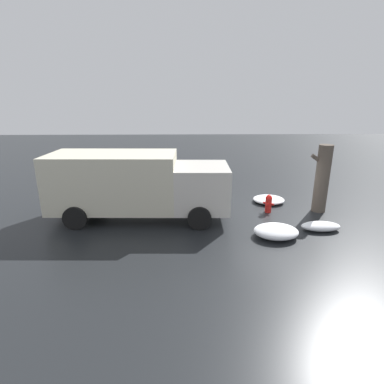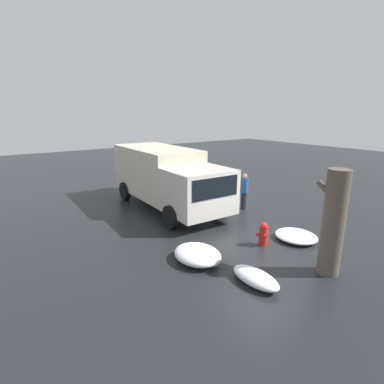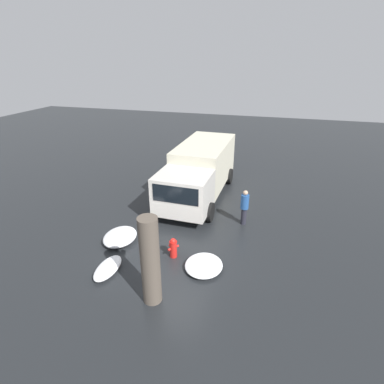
{
  "view_description": "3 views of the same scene",
  "coord_description": "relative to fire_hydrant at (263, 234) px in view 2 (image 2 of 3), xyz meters",
  "views": [
    {
      "loc": [
        3.63,
        12.17,
        4.75
      ],
      "look_at": [
        3.35,
        0.7,
        1.16
      ],
      "focal_mm": 28.0,
      "sensor_mm": 36.0,
      "label": 1
    },
    {
      "loc": [
        -6.18,
        7.29,
        4.32
      ],
      "look_at": [
        2.92,
        0.85,
        1.34
      ],
      "focal_mm": 28.0,
      "sensor_mm": 36.0,
      "label": 2
    },
    {
      "loc": [
        -8.79,
        -3.24,
        6.98
      ],
      "look_at": [
        3.43,
        0.25,
        1.16
      ],
      "focal_mm": 28.0,
      "sensor_mm": 36.0,
      "label": 3
    }
  ],
  "objects": [
    {
      "name": "delivery_truck",
      "position": [
        5.6,
        0.43,
        1.08
      ],
      "size": [
        7.19,
        2.85,
        2.69
      ],
      "rotation": [
        0.0,
        0.0,
        1.54
      ],
      "color": "beige",
      "rests_on": "ground_plane"
    },
    {
      "name": "snow_pile_by_tree",
      "position": [
        0.38,
        2.44,
        -0.2
      ],
      "size": [
        1.59,
        1.29,
        0.42
      ],
      "color": "white",
      "rests_on": "ground_plane"
    },
    {
      "name": "snow_pile_curbside",
      "position": [
        -1.48,
        1.93,
        -0.25
      ],
      "size": [
        1.46,
        0.72,
        0.32
      ],
      "color": "white",
      "rests_on": "ground_plane"
    },
    {
      "name": "snow_pile_by_hydrant",
      "position": [
        -0.37,
        -1.28,
        -0.27
      ],
      "size": [
        1.48,
        1.35,
        0.28
      ],
      "color": "white",
      "rests_on": "ground_plane"
    },
    {
      "name": "tree_trunk",
      "position": [
        -2.26,
        -0.1,
        1.07
      ],
      "size": [
        0.89,
        0.59,
        2.93
      ],
      "color": "brown",
      "rests_on": "ground_plane"
    },
    {
      "name": "fire_hydrant",
      "position": [
        0.0,
        0.0,
        0.0
      ],
      "size": [
        0.44,
        0.4,
        0.8
      ],
      "rotation": [
        0.0,
        0.0,
        0.94
      ],
      "color": "red",
      "rests_on": "ground_plane"
    },
    {
      "name": "pedestrian",
      "position": [
        3.18,
        -2.25,
        0.49
      ],
      "size": [
        0.36,
        0.36,
        1.65
      ],
      "rotation": [
        0.0,
        0.0,
        2.94
      ],
      "color": "#23232D",
      "rests_on": "ground_plane"
    },
    {
      "name": "ground_plane",
      "position": [
        -0.0,
        -0.0,
        -0.41
      ],
      "size": [
        60.0,
        60.0,
        0.0
      ],
      "primitive_type": "plane",
      "color": "black"
    }
  ]
}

